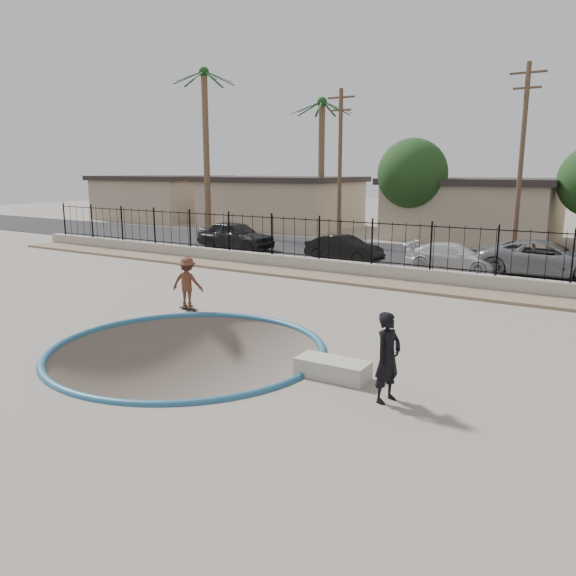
% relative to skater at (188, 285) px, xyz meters
% --- Properties ---
extents(ground, '(120.00, 120.00, 2.20)m').
position_rel_skater_xyz_m(ground, '(2.77, 9.90, -1.91)').
color(ground, gray).
rests_on(ground, ground).
extents(bowl_pit, '(6.84, 6.84, 1.80)m').
position_rel_skater_xyz_m(bowl_pit, '(2.77, -3.10, -0.81)').
color(bowl_pit, '#51463E').
rests_on(bowl_pit, ground).
extents(coping_ring, '(7.04, 7.04, 0.20)m').
position_rel_skater_xyz_m(coping_ring, '(2.77, -3.10, -0.81)').
color(coping_ring, '#255A7A').
rests_on(coping_ring, ground).
extents(rock_strip, '(42.00, 1.60, 0.11)m').
position_rel_skater_xyz_m(rock_strip, '(2.77, 7.10, -0.76)').
color(rock_strip, '#917C5F').
rests_on(rock_strip, ground).
extents(retaining_wall, '(42.00, 0.45, 0.60)m').
position_rel_skater_xyz_m(retaining_wall, '(2.77, 8.20, -0.51)').
color(retaining_wall, '#9E968B').
rests_on(retaining_wall, ground).
extents(fence, '(40.00, 0.04, 1.80)m').
position_rel_skater_xyz_m(fence, '(2.77, 8.20, 0.69)').
color(fence, black).
rests_on(fence, retaining_wall).
extents(street, '(90.00, 8.00, 0.04)m').
position_rel_skater_xyz_m(street, '(2.77, 14.90, -0.80)').
color(street, black).
rests_on(street, ground).
extents(house_west_far, '(10.60, 8.60, 3.90)m').
position_rel_skater_xyz_m(house_west_far, '(-25.23, 24.40, 1.16)').
color(house_west_far, tan).
rests_on(house_west_far, ground).
extents(house_west, '(11.60, 8.60, 3.90)m').
position_rel_skater_xyz_m(house_west, '(-12.23, 24.40, 1.16)').
color(house_west, tan).
rests_on(house_west, ground).
extents(house_center, '(10.60, 8.60, 3.90)m').
position_rel_skater_xyz_m(house_center, '(2.77, 24.40, 1.16)').
color(house_center, tan).
rests_on(house_center, ground).
extents(palm_left, '(2.30, 2.30, 11.30)m').
position_rel_skater_xyz_m(palm_left, '(-14.23, 17.90, 7.14)').
color(palm_left, brown).
rests_on(palm_left, ground).
extents(palm_mid, '(2.30, 2.30, 9.30)m').
position_rel_skater_xyz_m(palm_mid, '(-7.23, 21.90, 5.87)').
color(palm_mid, brown).
rests_on(palm_mid, ground).
extents(utility_pole_left, '(1.70, 0.24, 9.00)m').
position_rel_skater_xyz_m(utility_pole_left, '(-3.23, 16.90, 3.89)').
color(utility_pole_left, '#473323').
rests_on(utility_pole_left, ground).
extents(utility_pole_mid, '(1.70, 0.24, 9.50)m').
position_rel_skater_xyz_m(utility_pole_mid, '(6.77, 16.90, 4.14)').
color(utility_pole_mid, '#473323').
rests_on(utility_pole_mid, ground).
extents(street_tree_left, '(4.32, 4.32, 6.36)m').
position_rel_skater_xyz_m(street_tree_left, '(-0.23, 20.90, 3.38)').
color(street_tree_left, '#473323').
rests_on(street_tree_left, ground).
extents(skater, '(1.17, 0.86, 1.63)m').
position_rel_skater_xyz_m(skater, '(0.00, 0.00, 0.00)').
color(skater, brown).
rests_on(skater, ground).
extents(skateboard, '(0.73, 0.23, 0.06)m').
position_rel_skater_xyz_m(skateboard, '(0.00, -0.00, -0.76)').
color(skateboard, black).
rests_on(skateboard, ground).
extents(videographer, '(0.58, 0.74, 1.80)m').
position_rel_skater_xyz_m(videographer, '(8.27, -3.42, 0.09)').
color(videographer, black).
rests_on(videographer, ground).
extents(concrete_ledge, '(1.62, 0.75, 0.40)m').
position_rel_skater_xyz_m(concrete_ledge, '(6.77, -2.84, -0.61)').
color(concrete_ledge, '#ABA798').
rests_on(concrete_ledge, ground).
extents(car_a, '(4.71, 2.04, 1.58)m').
position_rel_skater_xyz_m(car_a, '(-7.16, 11.89, 0.01)').
color(car_a, black).
rests_on(car_a, street).
extents(car_b, '(3.95, 1.62, 1.27)m').
position_rel_skater_xyz_m(car_b, '(-0.05, 11.30, -0.14)').
color(car_b, black).
rests_on(car_b, street).
extents(car_c, '(4.23, 1.79, 1.22)m').
position_rel_skater_xyz_m(car_c, '(5.21, 11.57, -0.17)').
color(car_c, silver).
rests_on(car_c, street).
extents(car_d, '(5.66, 2.99, 1.52)m').
position_rel_skater_xyz_m(car_d, '(8.90, 12.32, -0.02)').
color(car_d, gray).
rests_on(car_d, street).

